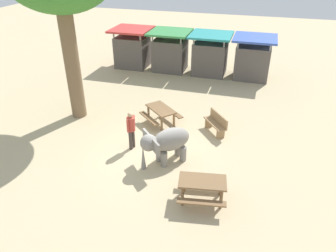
{
  "coord_description": "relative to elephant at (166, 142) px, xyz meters",
  "views": [
    {
      "loc": [
        3.67,
        -10.1,
        7.23
      ],
      "look_at": [
        0.47,
        0.83,
        0.8
      ],
      "focal_mm": 34.44,
      "sensor_mm": 36.0,
      "label": 1
    }
  ],
  "objects": [
    {
      "name": "picnic_table_near",
      "position": [
        -1.1,
        2.82,
        -0.3
      ],
      "size": [
        2.1,
        2.1,
        0.78
      ],
      "rotation": [
        0.0,
        0.0,
        5.55
      ],
      "color": "brown",
      "rests_on": "ground_plane"
    },
    {
      "name": "elephant",
      "position": [
        0.0,
        0.0,
        0.0
      ],
      "size": [
        1.87,
        1.85,
        1.38
      ],
      "rotation": [
        0.0,
        0.0,
        3.9
      ],
      "color": "gray",
      "rests_on": "ground_plane"
    },
    {
      "name": "market_stall_red",
      "position": [
        -5.32,
        10.0,
        0.26
      ],
      "size": [
        2.5,
        2.5,
        2.52
      ],
      "color": "#59514C",
      "rests_on": "ground_plane"
    },
    {
      "name": "wooden_bench",
      "position": [
        1.46,
        2.73,
        -0.41
      ],
      "size": [
        1.17,
        1.35,
        0.88
      ],
      "rotation": [
        0.0,
        0.0,
        2.23
      ],
      "color": "#9E7A51",
      "rests_on": "ground_plane"
    },
    {
      "name": "picnic_table_far",
      "position": [
        1.69,
        -1.69,
        -0.3
      ],
      "size": [
        1.72,
        1.7,
        0.78
      ],
      "rotation": [
        0.0,
        0.0,
        0.16
      ],
      "color": "brown",
      "rests_on": "ground_plane"
    },
    {
      "name": "ground_plane",
      "position": [
        -0.78,
        0.48,
        -0.88
      ],
      "size": [
        60.0,
        60.0,
        0.0
      ],
      "primitive_type": "plane",
      "color": "tan"
    },
    {
      "name": "market_stall_green",
      "position": [
        -2.72,
        10.0,
        0.26
      ],
      "size": [
        2.5,
        2.5,
        2.52
      ],
      "color": "#59514C",
      "rests_on": "ground_plane"
    },
    {
      "name": "market_stall_teal",
      "position": [
        -0.12,
        10.0,
        0.26
      ],
      "size": [
        2.5,
        2.5,
        2.52
      ],
      "color": "#59514C",
      "rests_on": "ground_plane"
    },
    {
      "name": "person_handler",
      "position": [
        -1.6,
        0.53,
        0.06
      ],
      "size": [
        0.32,
        0.5,
        1.62
      ],
      "rotation": [
        0.0,
        0.0,
        -0.22
      ],
      "color": "#3F3833",
      "rests_on": "ground_plane"
    },
    {
      "name": "market_stall_blue",
      "position": [
        2.48,
        10.0,
        0.26
      ],
      "size": [
        2.5,
        2.5,
        2.52
      ],
      "color": "#59514C",
      "rests_on": "ground_plane"
    }
  ]
}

